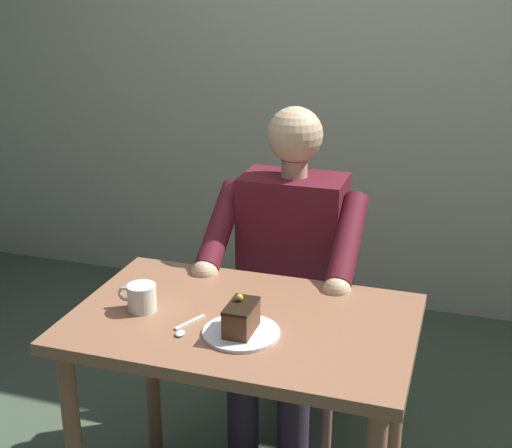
# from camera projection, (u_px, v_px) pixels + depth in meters

# --- Properties ---
(cafe_rear_panel) EXTENTS (6.40, 0.12, 3.00)m
(cafe_rear_panel) POSITION_uv_depth(u_px,v_px,m) (362.00, 12.00, 3.35)
(cafe_rear_panel) COLOR beige
(cafe_rear_panel) RESTS_ON ground
(dining_table) EXTENTS (0.98, 0.63, 0.75)m
(dining_table) POSITION_uv_depth(u_px,v_px,m) (243.00, 351.00, 2.02)
(dining_table) COLOR #906044
(dining_table) RESTS_ON ground
(chair) EXTENTS (0.42, 0.42, 0.91)m
(chair) POSITION_uv_depth(u_px,v_px,m) (298.00, 299.00, 2.66)
(chair) COLOR #8F5C52
(chair) RESTS_ON ground
(seated_person) EXTENTS (0.53, 0.58, 1.26)m
(seated_person) POSITION_uv_depth(u_px,v_px,m) (287.00, 281.00, 2.45)
(seated_person) COLOR #571523
(seated_person) RESTS_ON ground
(dessert_plate) EXTENTS (0.21, 0.21, 0.01)m
(dessert_plate) POSITION_uv_depth(u_px,v_px,m) (241.00, 333.00, 1.89)
(dessert_plate) COLOR white
(dessert_plate) RESTS_ON dining_table
(cake_slice) EXTENTS (0.07, 0.12, 0.10)m
(cake_slice) POSITION_uv_depth(u_px,v_px,m) (241.00, 318.00, 1.87)
(cake_slice) COLOR brown
(cake_slice) RESTS_ON dessert_plate
(coffee_cup) EXTENTS (0.12, 0.08, 0.08)m
(coffee_cup) POSITION_uv_depth(u_px,v_px,m) (141.00, 297.00, 2.01)
(coffee_cup) COLOR white
(coffee_cup) RESTS_ON dining_table
(dessert_spoon) EXTENTS (0.06, 0.14, 0.01)m
(dessert_spoon) POSITION_uv_depth(u_px,v_px,m) (185.00, 328.00, 1.92)
(dessert_spoon) COLOR silver
(dessert_spoon) RESTS_ON dining_table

